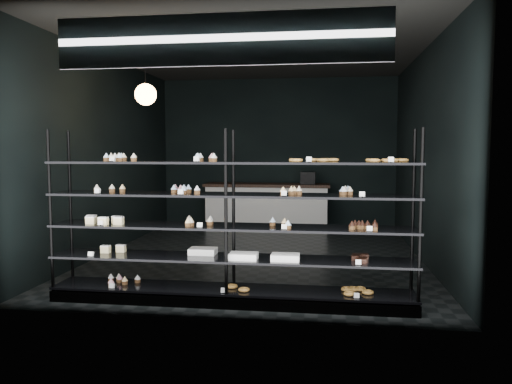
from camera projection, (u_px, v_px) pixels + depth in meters
room at (259, 155)px, 7.80m from camera, size 5.01×6.01×3.20m
display_shelf at (229, 247)px, 5.47m from camera, size 4.00×0.50×1.91m
signage at (219, 40)px, 4.81m from camera, size 3.30×0.05×0.50m
pendant_lamp at (146, 94)px, 6.89m from camera, size 0.30×0.30×0.88m
service_counter at (268, 206)px, 10.38m from camera, size 2.59×0.65×1.23m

